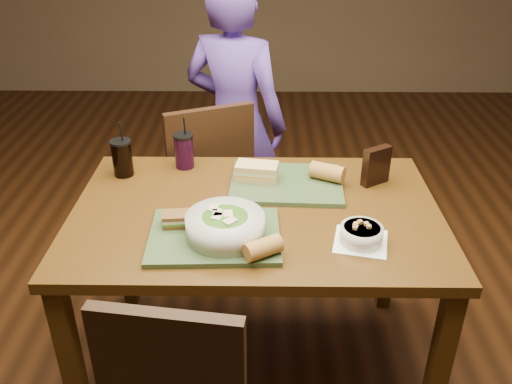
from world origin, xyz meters
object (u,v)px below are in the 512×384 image
Objects in this scene: cup_cola at (122,158)px; chair_far at (214,183)px; sandwich_near at (177,219)px; baguette_near at (263,248)px; diner at (236,123)px; dining_table at (256,231)px; soup_bowl at (361,234)px; sandwich_far at (257,171)px; cup_berry at (184,151)px; tray_far at (286,184)px; baguette_far at (327,172)px; salad_bowl at (225,225)px; tray_near at (215,236)px; chip_bag at (376,166)px.

chair_far is at bearing 49.79° from cup_cola.
sandwich_near is 0.33m from baguette_near.
chair_far is 0.33m from diner.
soup_bowl is (0.34, -0.20, 0.12)m from dining_table.
sandwich_far is 1.47× the size of baguette_near.
cup_cola is at bearing 134.35° from baguette_near.
dining_table is 6.60× the size of soup_bowl.
cup_berry reaches higher than sandwich_near.
tray_far is at bearing -55.18° from chair_far.
cup_berry is at bearing 116.56° from baguette_near.
tray_far is 0.49m from baguette_near.
baguette_far is at bearing 63.83° from baguette_near.
chair_far is 5.47× the size of sandwich_far.
salad_bowl is 2.19× the size of baguette_near.
sandwich_far reaches higher than dining_table.
soup_bowl is 0.83m from cup_berry.
cup_berry reaches higher than tray_near.
chair_far is at bearing 90.61° from diner.
chair_far is 2.20× the size of tray_near.
salad_bowl is at bearing 113.61° from diner.
tray_far is 1.87× the size of cup_cola.
salad_bowl reaches higher than sandwich_near.
chair_far is 2.20× the size of tray_far.
chair_far is at bearing 124.82° from tray_far.
diner is at bearing 99.49° from sandwich_far.
cup_berry is 0.76m from chip_bag.
tray_near is 0.47m from soup_bowl.
cup_berry reaches higher than tray_far.
cup_cola is (-0.86, 0.46, 0.04)m from soup_bowl.
sandwich_near reaches higher than tray_far.
cup_berry is at bearing 94.47° from sandwich_near.
diner reaches higher than sandwich_near.
chair_far reaches higher than baguette_far.
sandwich_far is 1.31× the size of baguette_far.
sandwich_near is (-0.05, -0.77, 0.28)m from chair_far.
tray_far is 0.12m from sandwich_far.
tray_far is at bearing 79.53° from baguette_near.
sandwich_far is at bearing -6.84° from cup_cola.
diner is at bearing 71.32° from cup_berry.
dining_table is at bearing -90.24° from sandwich_far.
cup_cola is (-0.43, 0.46, 0.01)m from salad_bowl.
tray_far is at bearing 57.33° from dining_table.
sandwich_near is 0.88× the size of baguette_near.
tray_near is 1.67× the size of salad_bowl.
diner reaches higher than soup_bowl.
dining_table is 0.25m from tray_near.
baguette_far reaches higher than dining_table.
sandwich_far is (0.13, 0.38, 0.04)m from tray_near.
chair_far is at bearing 103.85° from baguette_near.
diner is 8.54× the size of sandwich_far.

